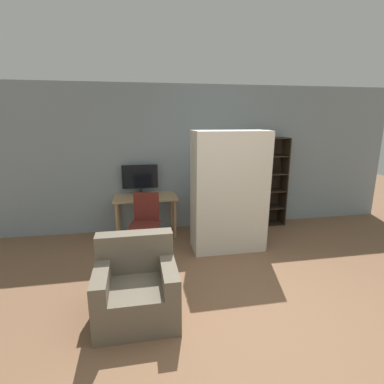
{
  "coord_description": "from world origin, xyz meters",
  "views": [
    {
      "loc": [
        -1.16,
        -2.43,
        2.09
      ],
      "look_at": [
        -0.37,
        1.72,
        1.05
      ],
      "focal_mm": 28.0,
      "sensor_mm": 36.0,
      "label": 1
    }
  ],
  "objects": [
    {
      "name": "ground_plane",
      "position": [
        0.0,
        0.0,
        0.0
      ],
      "size": [
        16.0,
        16.0,
        0.0
      ],
      "primitive_type": "plane",
      "color": "brown"
    },
    {
      "name": "desk",
      "position": [
        -1.02,
        2.81,
        0.63
      ],
      "size": [
        1.12,
        0.64,
        0.74
      ],
      "color": "tan",
      "rests_on": "ground"
    },
    {
      "name": "armchair",
      "position": [
        -1.21,
        0.52,
        0.32
      ],
      "size": [
        0.85,
        0.8,
        0.85
      ],
      "color": "#665B4C",
      "rests_on": "ground"
    },
    {
      "name": "mattress_far",
      "position": [
        0.28,
        2.11,
        0.96
      ],
      "size": [
        1.15,
        0.28,
        1.92
      ],
      "color": "beige",
      "rests_on": "ground"
    },
    {
      "name": "bookshelf",
      "position": [
        1.26,
        2.99,
        0.8
      ],
      "size": [
        0.76,
        0.35,
        1.74
      ],
      "color": "#2D2319",
      "rests_on": "ground"
    },
    {
      "name": "monitor",
      "position": [
        -1.1,
        2.99,
        1.03
      ],
      "size": [
        0.65,
        0.24,
        0.54
      ],
      "color": "black",
      "rests_on": "desk"
    },
    {
      "name": "mattress_near",
      "position": [
        0.28,
        1.83,
        0.96
      ],
      "size": [
        1.15,
        0.31,
        1.92
      ],
      "color": "beige",
      "rests_on": "ground"
    },
    {
      "name": "office_chair",
      "position": [
        -1.06,
        2.0,
        0.4
      ],
      "size": [
        0.52,
        0.52,
        0.97
      ],
      "color": "#4C4C51",
      "rests_on": "ground"
    },
    {
      "name": "wall_back",
      "position": [
        0.0,
        3.16,
        1.35
      ],
      "size": [
        8.0,
        0.06,
        2.7
      ],
      "color": "gray",
      "rests_on": "ground"
    }
  ]
}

